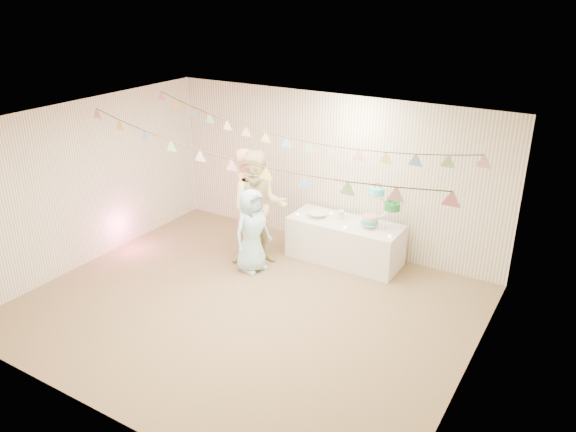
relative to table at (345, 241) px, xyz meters
The scene contains 23 objects.
floor 2.12m from the table, 104.81° to the right, with size 6.00×6.00×0.00m, color brown.
ceiling 3.08m from the table, 104.81° to the right, with size 6.00×6.00×0.00m, color white.
back_wall 1.20m from the table, 138.06° to the left, with size 6.00×6.00×0.00m, color white.
front_wall 4.65m from the table, 96.74° to the right, with size 6.00×6.00×0.00m, color white.
left_wall 4.18m from the table, 150.25° to the right, with size 5.00×5.00×0.00m, color white.
right_wall 3.33m from the table, 39.33° to the right, with size 5.00×5.00×0.00m, color white.
table is the anchor object (origin of this frame).
cake_stand 0.93m from the table, ahead, with size 0.61×0.36×0.68m, color silver, non-canonical shape.
cake_bottom 0.64m from the table, ahead, with size 0.31×0.31×0.15m, color #27ABB7, non-canonical shape.
cake_middle 1.07m from the table, 10.86° to the left, with size 0.27×0.27×0.22m, color #1A7731, non-canonical shape.
cake_top_tier 1.14m from the table, ahead, with size 0.25×0.25×0.19m, color #51EFFF, non-canonical shape.
platter 0.64m from the table, behind, with size 0.31×0.31×0.02m, color white.
posy 0.50m from the table, 154.83° to the left, with size 0.14×0.14×0.17m, color white, non-canonical shape.
person_adult_a 1.66m from the table, 157.93° to the right, with size 0.66×0.43×1.82m, color #F59480.
person_adult_b 1.50m from the table, 147.10° to the right, with size 0.91×0.71×1.87m, color #DBC587.
person_child 1.55m from the table, 136.66° to the right, with size 0.66×0.43×1.35m, color #A9DBEF.
bunting_back 2.27m from the table, 120.14° to the right, with size 5.60×1.10×0.40m, color pink, non-canonical shape.
bunting_front 3.02m from the table, 103.53° to the right, with size 5.60×0.90×0.36m, color #72A5E5, non-canonical shape.
tealight_0 0.89m from the table, 169.38° to the right, with size 0.04×0.04×0.03m, color #FFD88C.
tealight_1 0.53m from the table, 152.78° to the left, with size 0.04×0.04×0.03m, color #FFD88C.
tealight_2 0.43m from the table, 65.56° to the right, with size 0.04×0.04×0.03m, color #FFD88C.
tealight_3 0.55m from the table, 32.15° to the left, with size 0.04×0.04×0.03m, color #FFD88C.
tealight_4 0.91m from the table, 12.38° to the right, with size 0.04×0.04×0.03m, color #FFD88C.
Camera 1 is at (4.00, -5.48, 4.23)m, focal length 35.00 mm.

